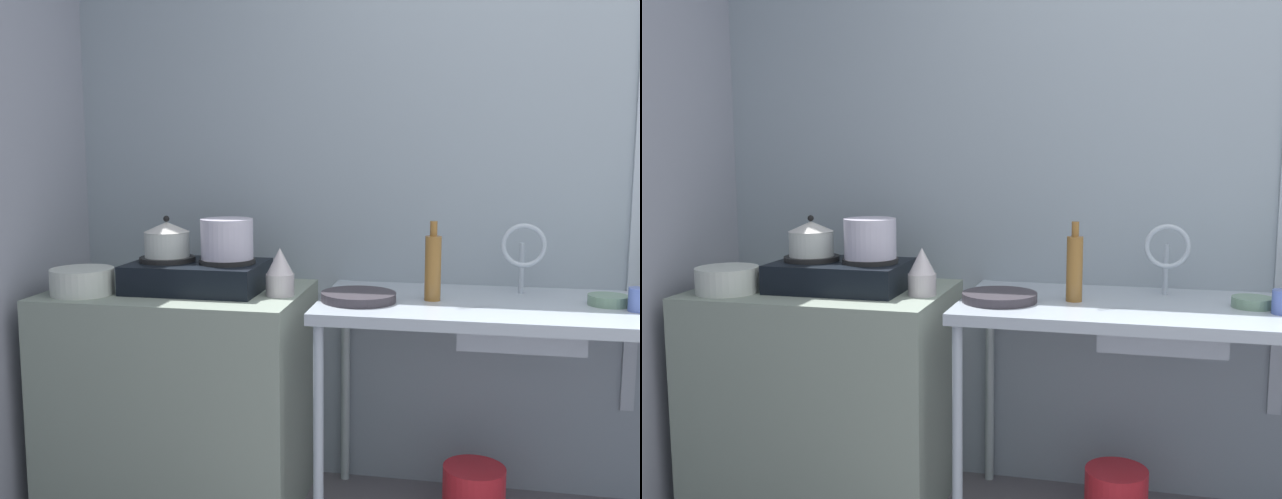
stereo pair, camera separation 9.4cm
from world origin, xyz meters
TOP-DOWN VIEW (x-y plane):
  - wall_back at (0.00, 1.48)m, footprint 5.14×0.10m
  - counter_concrete at (-1.62, 1.11)m, footprint 0.97×0.64m
  - counter_sink at (-0.28, 1.11)m, footprint 1.54×0.64m
  - stove at (-1.54, 1.11)m, footprint 0.51×0.35m
  - pot_on_left_burner at (-1.66, 1.11)m, footprint 0.18×0.18m
  - pot_on_right_burner at (-1.42, 1.11)m, footprint 0.20×0.20m
  - pot_beside_stove at (-1.94, 0.95)m, footprint 0.23×0.23m
  - percolator at (-1.20, 1.07)m, footprint 0.11×0.11m
  - sink_basin at (-0.34, 1.11)m, footprint 0.43×0.32m
  - faucet at (-0.32, 1.23)m, footprint 0.16×0.09m
  - frying_pan at (-0.90, 1.03)m, footprint 0.27×0.27m
  - cup_by_rack at (0.04, 1.05)m, footprint 0.07×0.07m
  - small_bowl_on_drainboard at (-0.04, 1.13)m, footprint 0.14×0.14m
  - bottle_by_sink at (-0.64, 1.10)m, footprint 0.06×0.06m
  - bucket_on_floor at (-0.47, 1.14)m, footprint 0.23×0.23m

SIDE VIEW (x-z plane):
  - bucket_on_floor at x=-0.47m, z-range 0.00..0.21m
  - counter_concrete at x=-1.62m, z-range 0.00..0.85m
  - sink_basin at x=-0.34m, z-range 0.71..0.85m
  - counter_sink at x=-0.28m, z-range 0.36..1.21m
  - frying_pan at x=-0.90m, z-range 0.85..0.88m
  - small_bowl_on_drainboard at x=-0.04m, z-range 0.85..0.88m
  - cup_by_rack at x=0.04m, z-range 0.85..0.93m
  - pot_beside_stove at x=-1.94m, z-range 0.85..0.94m
  - stove at x=-1.54m, z-range 0.84..0.97m
  - percolator at x=-1.20m, z-range 0.84..1.02m
  - bottle_by_sink at x=-0.64m, z-range 0.83..1.11m
  - faucet at x=-0.32m, z-range 0.89..1.16m
  - pot_on_left_burner at x=-1.66m, z-range 0.96..1.12m
  - pot_on_right_burner at x=-1.42m, z-range 0.97..1.13m
  - wall_back at x=0.00m, z-range 0.00..2.48m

